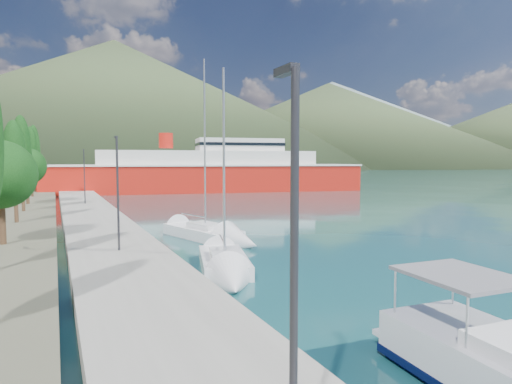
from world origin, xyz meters
TOP-DOWN VIEW (x-y plane):
  - ground at (0.00, 120.00)m, footprint 1400.00×1400.00m
  - quay at (-9.00, 26.00)m, footprint 5.00×88.00m
  - hills_far at (138.59, 618.73)m, footprint 1480.00×900.00m
  - hills_near at (98.04, 372.50)m, footprint 1010.00×520.00m
  - tree_row at (-14.82, 32.14)m, footprint 4.16×64.12m
  - lamp_posts at (-9.00, 15.17)m, footprint 0.15×46.66m
  - sailboat_near at (-4.72, 7.13)m, footprint 4.22×7.99m
  - sailboat_mid at (-1.80, 15.81)m, footprint 5.04×9.79m
  - ferry at (13.91, 63.24)m, footprint 56.96×21.92m

SIDE VIEW (x-z plane):
  - ground at x=0.00m, z-range 0.00..0.00m
  - sailboat_near at x=-4.72m, z-range -5.21..5.81m
  - sailboat_mid at x=-1.80m, z-range -6.49..7.14m
  - quay at x=-9.00m, z-range 0.00..0.80m
  - ferry at x=13.91m, z-range -2.17..8.90m
  - lamp_posts at x=-9.00m, z-range 1.05..7.11m
  - tree_row at x=-14.82m, z-range 0.39..10.87m
  - hills_near at x=98.04m, z-range -8.32..106.68m
  - hills_far at x=138.59m, z-range -12.61..167.39m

